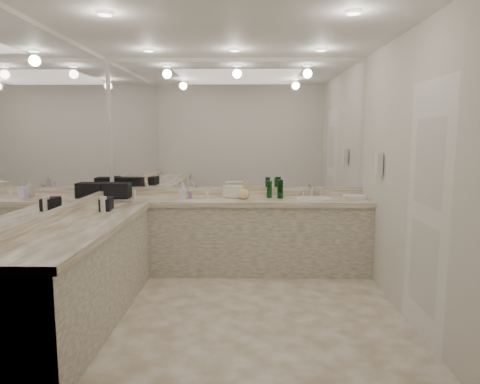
{
  "coord_description": "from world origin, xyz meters",
  "views": [
    {
      "loc": [
        0.15,
        -3.91,
        1.67
      ],
      "look_at": [
        0.07,
        0.4,
        1.09
      ],
      "focal_mm": 32.0,
      "sensor_mm": 36.0,
      "label": 1
    }
  ],
  "objects_px": {
    "wall_phone": "(379,164)",
    "cream_cosmetic_case": "(234,192)",
    "hand_towel": "(354,197)",
    "soap_bottle_a": "(182,188)",
    "soap_bottle_b": "(183,192)",
    "soap_bottle_c": "(244,192)",
    "black_toiletry_bag": "(117,191)",
    "sink": "(314,199)"
  },
  "relations": [
    {
      "from": "wall_phone",
      "to": "cream_cosmetic_case",
      "type": "distance_m",
      "value": 1.72
    },
    {
      "from": "hand_towel",
      "to": "soap_bottle_a",
      "type": "bearing_deg",
      "value": 178.14
    },
    {
      "from": "cream_cosmetic_case",
      "to": "soap_bottle_b",
      "type": "relative_size",
      "value": 1.32
    },
    {
      "from": "soap_bottle_c",
      "to": "hand_towel",
      "type": "bearing_deg",
      "value": 1.59
    },
    {
      "from": "black_toiletry_bag",
      "to": "soap_bottle_c",
      "type": "height_order",
      "value": "black_toiletry_bag"
    },
    {
      "from": "sink",
      "to": "soap_bottle_c",
      "type": "distance_m",
      "value": 0.85
    },
    {
      "from": "wall_phone",
      "to": "soap_bottle_b",
      "type": "relative_size",
      "value": 1.31
    },
    {
      "from": "wall_phone",
      "to": "soap_bottle_b",
      "type": "xyz_separation_m",
      "value": [
        -2.18,
        0.41,
        -0.36
      ]
    },
    {
      "from": "sink",
      "to": "cream_cosmetic_case",
      "type": "height_order",
      "value": "cream_cosmetic_case"
    },
    {
      "from": "wall_phone",
      "to": "cream_cosmetic_case",
      "type": "height_order",
      "value": "wall_phone"
    },
    {
      "from": "hand_towel",
      "to": "soap_bottle_c",
      "type": "bearing_deg",
      "value": -178.41
    },
    {
      "from": "soap_bottle_a",
      "to": "soap_bottle_c",
      "type": "height_order",
      "value": "soap_bottle_a"
    },
    {
      "from": "soap_bottle_b",
      "to": "soap_bottle_c",
      "type": "height_order",
      "value": "soap_bottle_b"
    },
    {
      "from": "black_toiletry_bag",
      "to": "soap_bottle_b",
      "type": "xyz_separation_m",
      "value": [
        0.8,
        -0.06,
        0.0
      ]
    },
    {
      "from": "cream_cosmetic_case",
      "to": "soap_bottle_c",
      "type": "relative_size",
      "value": 1.4
    },
    {
      "from": "sink",
      "to": "black_toiletry_bag",
      "type": "height_order",
      "value": "black_toiletry_bag"
    },
    {
      "from": "cream_cosmetic_case",
      "to": "black_toiletry_bag",
      "type": "bearing_deg",
      "value": -156.45
    },
    {
      "from": "cream_cosmetic_case",
      "to": "soap_bottle_a",
      "type": "height_order",
      "value": "soap_bottle_a"
    },
    {
      "from": "soap_bottle_a",
      "to": "soap_bottle_c",
      "type": "distance_m",
      "value": 0.76
    },
    {
      "from": "sink",
      "to": "cream_cosmetic_case",
      "type": "xyz_separation_m",
      "value": [
        -0.97,
        0.08,
        0.07
      ]
    },
    {
      "from": "wall_phone",
      "to": "soap_bottle_a",
      "type": "height_order",
      "value": "wall_phone"
    },
    {
      "from": "black_toiletry_bag",
      "to": "soap_bottle_b",
      "type": "relative_size",
      "value": 1.7
    },
    {
      "from": "cream_cosmetic_case",
      "to": "soap_bottle_b",
      "type": "bearing_deg",
      "value": -145.31
    },
    {
      "from": "black_toiletry_bag",
      "to": "soap_bottle_a",
      "type": "bearing_deg",
      "value": 6.61
    },
    {
      "from": "soap_bottle_a",
      "to": "soap_bottle_c",
      "type": "xyz_separation_m",
      "value": [
        0.76,
        -0.1,
        -0.03
      ]
    },
    {
      "from": "cream_cosmetic_case",
      "to": "wall_phone",
      "type": "bearing_deg",
      "value": -1.48
    },
    {
      "from": "soap_bottle_c",
      "to": "soap_bottle_a",
      "type": "bearing_deg",
      "value": 172.15
    },
    {
      "from": "black_toiletry_bag",
      "to": "soap_bottle_c",
      "type": "distance_m",
      "value": 1.53
    },
    {
      "from": "wall_phone",
      "to": "black_toiletry_bag",
      "type": "relative_size",
      "value": 0.77
    },
    {
      "from": "cream_cosmetic_case",
      "to": "soap_bottle_c",
      "type": "height_order",
      "value": "soap_bottle_c"
    },
    {
      "from": "cream_cosmetic_case",
      "to": "hand_towel",
      "type": "height_order",
      "value": "cream_cosmetic_case"
    },
    {
      "from": "soap_bottle_a",
      "to": "soap_bottle_b",
      "type": "bearing_deg",
      "value": -79.32
    },
    {
      "from": "black_toiletry_bag",
      "to": "cream_cosmetic_case",
      "type": "distance_m",
      "value": 1.42
    },
    {
      "from": "sink",
      "to": "wall_phone",
      "type": "relative_size",
      "value": 1.83
    },
    {
      "from": "soap_bottle_b",
      "to": "wall_phone",
      "type": "bearing_deg",
      "value": -10.64
    },
    {
      "from": "sink",
      "to": "soap_bottle_a",
      "type": "distance_m",
      "value": 1.61
    },
    {
      "from": "sink",
      "to": "soap_bottle_b",
      "type": "bearing_deg",
      "value": -176.72
    },
    {
      "from": "black_toiletry_bag",
      "to": "wall_phone",
      "type": "bearing_deg",
      "value": -8.89
    },
    {
      "from": "soap_bottle_a",
      "to": "wall_phone",
      "type": "bearing_deg",
      "value": -14.14
    },
    {
      "from": "soap_bottle_a",
      "to": "soap_bottle_c",
      "type": "relative_size",
      "value": 1.3
    },
    {
      "from": "cream_cosmetic_case",
      "to": "soap_bottle_b",
      "type": "height_order",
      "value": "soap_bottle_b"
    },
    {
      "from": "soap_bottle_b",
      "to": "black_toiletry_bag",
      "type": "bearing_deg",
      "value": 175.93
    }
  ]
}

